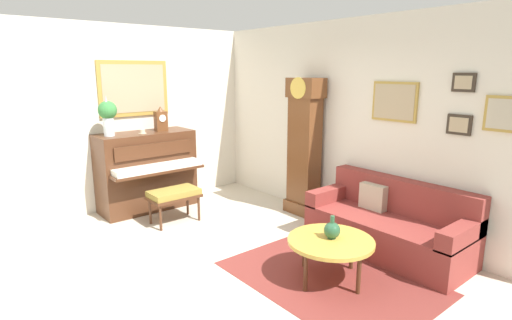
# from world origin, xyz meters

# --- Properties ---
(ground_plane) EXTENTS (6.40, 6.00, 0.10)m
(ground_plane) POSITION_xyz_m (0.00, 0.00, -0.05)
(ground_plane) COLOR beige
(wall_left) EXTENTS (0.13, 4.90, 2.80)m
(wall_left) POSITION_xyz_m (-2.60, 0.01, 1.41)
(wall_left) COLOR silver
(wall_left) RESTS_ON ground_plane
(wall_back) EXTENTS (5.30, 0.13, 2.80)m
(wall_back) POSITION_xyz_m (0.02, 2.40, 1.40)
(wall_back) COLOR silver
(wall_back) RESTS_ON ground_plane
(area_rug) EXTENTS (2.10, 1.50, 0.01)m
(area_rug) POSITION_xyz_m (1.02, 0.92, 0.00)
(area_rug) COLOR maroon
(area_rug) RESTS_ON ground_plane
(piano) EXTENTS (0.87, 1.44, 1.20)m
(piano) POSITION_xyz_m (-2.23, 0.42, 0.61)
(piano) COLOR #4C2B19
(piano) RESTS_ON ground_plane
(piano_bench) EXTENTS (0.42, 0.70, 0.48)m
(piano_bench) POSITION_xyz_m (-1.43, 0.44, 0.41)
(piano_bench) COLOR #4C2B19
(piano_bench) RESTS_ON ground_plane
(grandfather_clock) EXTENTS (0.52, 0.34, 2.03)m
(grandfather_clock) POSITION_xyz_m (-0.56, 2.14, 0.96)
(grandfather_clock) COLOR brown
(grandfather_clock) RESTS_ON ground_plane
(couch) EXTENTS (1.90, 0.80, 0.84)m
(couch) POSITION_xyz_m (1.01, 1.99, 0.31)
(couch) COLOR maroon
(couch) RESTS_ON ground_plane
(coffee_table) EXTENTS (0.88, 0.88, 0.45)m
(coffee_table) POSITION_xyz_m (1.03, 0.90, 0.41)
(coffee_table) COLOR gold
(coffee_table) RESTS_ON ground_plane
(mantel_clock) EXTENTS (0.13, 0.18, 0.38)m
(mantel_clock) POSITION_xyz_m (-2.23, 0.69, 1.38)
(mantel_clock) COLOR brown
(mantel_clock) RESTS_ON piano
(flower_vase) EXTENTS (0.26, 0.26, 0.58)m
(flower_vase) POSITION_xyz_m (-2.23, -0.12, 1.52)
(flower_vase) COLOR silver
(flower_vase) RESTS_ON piano
(teacup) EXTENTS (0.12, 0.12, 0.06)m
(teacup) POSITION_xyz_m (-2.15, 0.34, 1.23)
(teacup) COLOR beige
(teacup) RESTS_ON piano
(green_jug) EXTENTS (0.17, 0.17, 0.24)m
(green_jug) POSITION_xyz_m (1.02, 0.93, 0.53)
(green_jug) COLOR #234C33
(green_jug) RESTS_ON coffee_table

